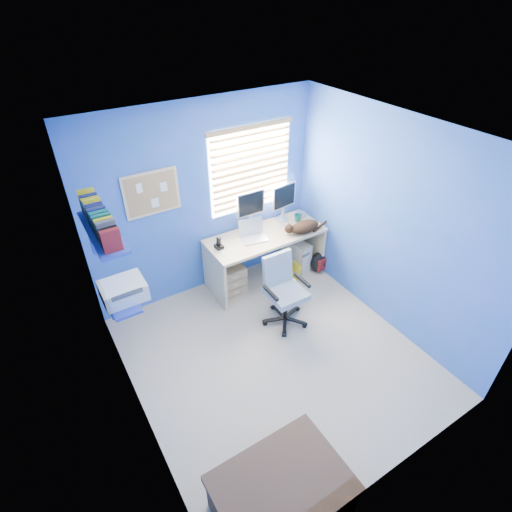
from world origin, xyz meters
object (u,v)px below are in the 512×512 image
desk (265,257)px  laptop (254,232)px  cat (305,227)px  office_chair (284,299)px  tower_pc (296,255)px

desk → laptop: laptop is taller
laptop → cat: laptop is taller
office_chair → cat: bearing=39.0°
office_chair → tower_pc: bearing=45.4°
cat → tower_pc: (0.05, 0.20, -0.59)m
cat → office_chair: size_ratio=0.48×
laptop → desk: bearing=14.1°
laptop → tower_pc: laptop is taller
desk → cat: cat is taller
desk → cat: (0.48, -0.21, 0.45)m
cat → office_chair: 1.06m
laptop → office_chair: laptop is taller
office_chair → desk: bearing=72.4°
desk → cat: size_ratio=3.76×
cat → tower_pc: 0.62m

